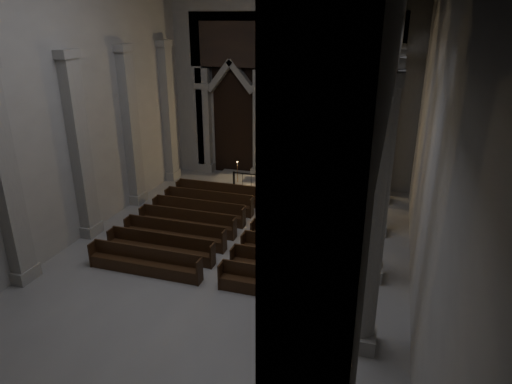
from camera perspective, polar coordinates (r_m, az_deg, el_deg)
room at (r=15.31m, az=-5.57°, el=14.93°), size 24.00×24.10×12.00m
sanctuary_wall at (r=26.38m, az=4.47°, el=15.36°), size 14.00×0.77×12.00m
right_arcade at (r=15.45m, az=16.40°, el=15.10°), size 1.00×24.00×12.00m
left_pilasters at (r=22.26m, az=-18.02°, el=6.25°), size 0.60×13.00×8.03m
sanctuary_step at (r=26.94m, az=3.63°, el=1.20°), size 8.50×2.60×0.15m
altar at (r=26.95m, az=2.06°, el=2.51°), size 1.92×0.77×0.98m
altar_rail at (r=25.20m, az=2.75°, el=1.27°), size 5.26×0.09×1.03m
candle_stand_left at (r=26.68m, az=-2.32°, el=1.72°), size 0.24×0.24×1.40m
candle_stand_right at (r=24.82m, az=9.95°, el=-0.17°), size 0.22×0.22×1.31m
pews at (r=20.11m, az=-1.55°, el=-5.13°), size 10.03×8.02×1.03m
worshipper at (r=22.71m, az=2.18°, el=-1.15°), size 0.52×0.40×1.27m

